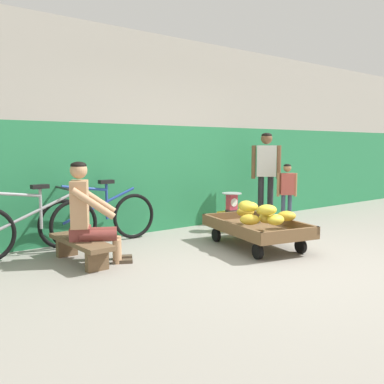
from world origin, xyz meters
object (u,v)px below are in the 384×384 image
vendor_seated (88,213)px  customer_adult (266,167)px  bicycle_far_left (100,217)px  banana_cart (256,229)px  customer_child (287,188)px  shopping_bag (262,225)px  bicycle_near_left (33,227)px  low_bench (81,245)px  plastic_crate (232,221)px  weighing_scale (232,202)px

vendor_seated → customer_adult: size_ratio=0.75×
bicycle_far_left → customer_adult: (2.89, -0.31, 0.60)m
banana_cart → customer_child: size_ratio=1.54×
vendor_seated → shopping_bag: (2.78, -0.02, -0.45)m
banana_cart → bicycle_near_left: 2.76m
low_bench → shopping_bag: 2.86m
vendor_seated → customer_child: size_ratio=1.11×
plastic_crate → shopping_bag: plastic_crate is taller
vendor_seated → customer_adult: 3.47m
low_bench → vendor_seated: 0.38m
bicycle_near_left → bicycle_far_left: same height
customer_adult → customer_child: customer_adult is taller
customer_adult → weighing_scale: bearing=-171.1°
bicycle_far_left → plastic_crate: bearing=-12.9°
banana_cart → plastic_crate: banana_cart is taller
plastic_crate → weighing_scale: (0.00, -0.00, 0.30)m
low_bench → shopping_bag: low_bench is taller
bicycle_far_left → low_bench: bearing=-127.7°
plastic_crate → customer_child: bearing=-20.8°
low_bench → weighing_scale: weighing_scale is taller
vendor_seated → bicycle_far_left: 0.98m
banana_cart → customer_child: bearing=25.3°
weighing_scale → bicycle_far_left: 2.04m
customer_adult → shopping_bag: customer_adult is taller
low_bench → shopping_bag: bearing=-1.3°
low_bench → bicycle_near_left: size_ratio=0.67×
low_bench → banana_cart: bearing=-17.6°
low_bench → customer_adult: bearing=7.4°
low_bench → vendor_seated: bearing=-27.5°
banana_cart → shopping_bag: (0.75, 0.61, -0.12)m
weighing_scale → banana_cart: bearing=-115.7°
customer_child → customer_adult: bearing=87.1°
vendor_seated → customer_child: bearing=0.2°
banana_cart → bicycle_far_left: 2.09m
bicycle_far_left → shopping_bag: bearing=-20.1°
bicycle_near_left → bicycle_far_left: 0.94m
bicycle_near_left → shopping_bag: bicycle_near_left is taller
vendor_seated → weighing_scale: bearing=7.9°
plastic_crate → shopping_bag: 0.47m
weighing_scale → shopping_bag: weighing_scale is taller
customer_child → shopping_bag: size_ratio=4.28×
bicycle_far_left → customer_child: size_ratio=1.62×
banana_cart → low_bench: bearing=162.4°
plastic_crate → banana_cart: bearing=-115.7°
vendor_seated → shopping_bag: bearing=-0.5°
bicycle_near_left → plastic_crate: bearing=-6.0°
customer_adult → banana_cart: bearing=-141.0°
customer_child → shopping_bag: customer_child is taller
vendor_seated → weighing_scale: 2.53m
bicycle_near_left → shopping_bag: (3.19, -0.68, -0.23)m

